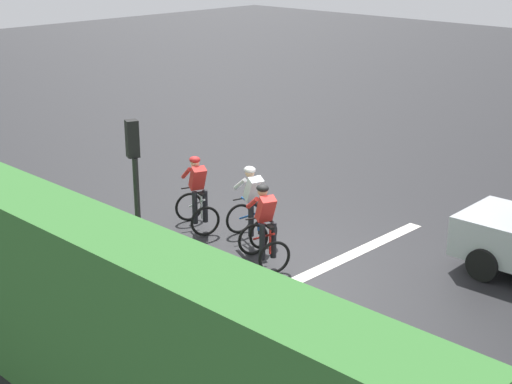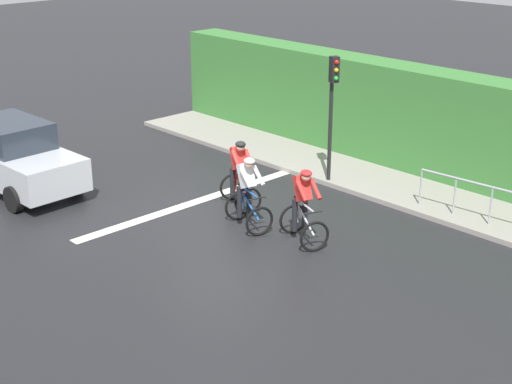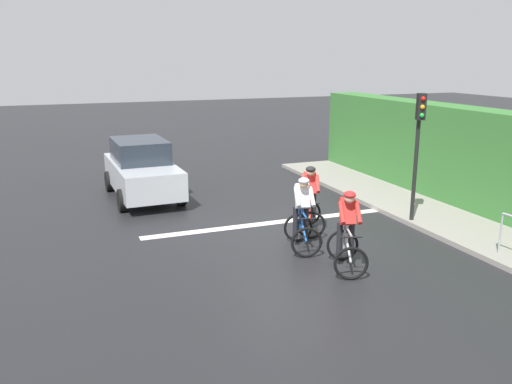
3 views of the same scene
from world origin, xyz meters
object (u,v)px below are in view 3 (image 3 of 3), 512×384
(cyclist_lead, at_px, (347,232))
(cyclist_mid, at_px, (310,200))
(traffic_light_near_crossing, at_px, (418,139))
(car_silver, at_px, (142,169))
(cyclist_second, at_px, (302,215))

(cyclist_lead, bearing_deg, cyclist_mid, -99.04)
(cyclist_mid, relative_size, traffic_light_near_crossing, 0.50)
(cyclist_lead, height_order, traffic_light_near_crossing, traffic_light_near_crossing)
(car_silver, height_order, traffic_light_near_crossing, traffic_light_near_crossing)
(cyclist_lead, bearing_deg, car_silver, -68.22)
(cyclist_second, bearing_deg, cyclist_mid, -124.23)
(cyclist_lead, relative_size, traffic_light_near_crossing, 0.50)
(cyclist_mid, bearing_deg, cyclist_lead, 80.96)
(cyclist_second, relative_size, cyclist_mid, 1.00)
(cyclist_lead, relative_size, cyclist_second, 1.00)
(car_silver, distance_m, traffic_light_near_crossing, 8.09)
(cyclist_mid, height_order, car_silver, car_silver)
(traffic_light_near_crossing, bearing_deg, car_silver, -41.49)
(cyclist_lead, distance_m, car_silver, 7.77)
(cyclist_lead, height_order, car_silver, car_silver)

